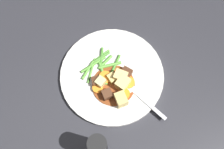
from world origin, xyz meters
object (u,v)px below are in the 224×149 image
Objects in this scene: carrot_slice_3 at (125,93)px; potato_chunk_1 at (112,78)px; potato_chunk_4 at (123,83)px; pepper_mill at (98,147)px; fork at (139,96)px; dinner_plate at (112,75)px; meat_chunk_0 at (95,80)px; meat_chunk_2 at (126,73)px; carrot_slice_0 at (98,88)px; potato_chunk_0 at (101,82)px; potato_chunk_2 at (121,99)px; potato_chunk_3 at (121,77)px; carrot_slice_1 at (129,83)px; meat_chunk_1 at (107,94)px; carrot_slice_2 at (105,76)px.

carrot_slice_3 is 1.28× the size of potato_chunk_1.
pepper_mill reaches higher than potato_chunk_4.
potato_chunk_4 is 0.06m from fork.
meat_chunk_0 reaches higher than dinner_plate.
meat_chunk_0 and meat_chunk_2 have the same top height.
meat_chunk_0 reaches higher than carrot_slice_3.
pepper_mill is at bearing -26.29° from carrot_slice_0.
potato_chunk_0 is 1.02× the size of potato_chunk_1.
potato_chunk_2 and potato_chunk_3 have the same top height.
carrot_slice_3 is at bearing -33.22° from meat_chunk_2.
potato_chunk_0 is at bearing -122.98° from potato_chunk_4.
pepper_mill is at bearing -29.13° from potato_chunk_0.
fork is (0.08, 0.08, -0.01)m from potato_chunk_0.
carrot_slice_1 is 0.94× the size of potato_chunk_4.
meat_chunk_1 is (0.05, -0.04, 0.02)m from dinner_plate.
potato_chunk_1 is (0.02, 0.01, 0.01)m from carrot_slice_2.
potato_chunk_2 reaches higher than meat_chunk_1.
dinner_plate is at bearing 168.62° from potato_chunk_2.
carrot_slice_3 is 0.07m from potato_chunk_0.
meat_chunk_0 is 0.13m from fork.
carrot_slice_1 is at bearing 47.63° from potato_chunk_1.
potato_chunk_4 is (0.02, -0.00, 0.00)m from potato_chunk_3.
carrot_slice_0 is at bearing -155.29° from meat_chunk_1.
potato_chunk_2 is 0.09m from meat_chunk_0.
carrot_slice_0 is 1.04× the size of meat_chunk_2.
potato_chunk_4 reaches higher than potato_chunk_0.
potato_chunk_1 is 0.05m from meat_chunk_0.
meat_chunk_2 is (0.02, 0.08, 0.00)m from meat_chunk_0.
meat_chunk_0 is at bearing -171.37° from meat_chunk_1.
fork is (0.09, 0.08, -0.01)m from meat_chunk_0.
carrot_slice_1 is 0.09m from meat_chunk_0.
meat_chunk_0 reaches higher than carrot_slice_1.
potato_chunk_4 is at bearing -97.23° from carrot_slice_1.
carrot_slice_0 is 0.02m from meat_chunk_0.
carrot_slice_0 is at bearing -71.67° from dinner_plate.
meat_chunk_2 is at bearing -179.94° from fork.
meat_chunk_1 is (0.04, -0.00, -0.00)m from potato_chunk_0.
potato_chunk_3 is (0.02, 0.04, 0.01)m from carrot_slice_2.
pepper_mill reaches higher than potato_chunk_0.
pepper_mill reaches higher than carrot_slice_1.
meat_chunk_2 is (0.01, 0.08, -0.00)m from potato_chunk_0.
meat_chunk_2 is at bearing 62.23° from dinner_plate.
dinner_plate is 10.50× the size of meat_chunk_2.
carrot_slice_2 is 0.06m from meat_chunk_2.
potato_chunk_4 is 0.05m from meat_chunk_1.
potato_chunk_1 is at bearing 67.30° from meat_chunk_0.
pepper_mill is at bearing -53.34° from carrot_slice_3.
potato_chunk_3 is at bearing 86.79° from carrot_slice_0.
potato_chunk_1 is 0.09m from fork.
potato_chunk_2 is 0.08m from meat_chunk_2.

